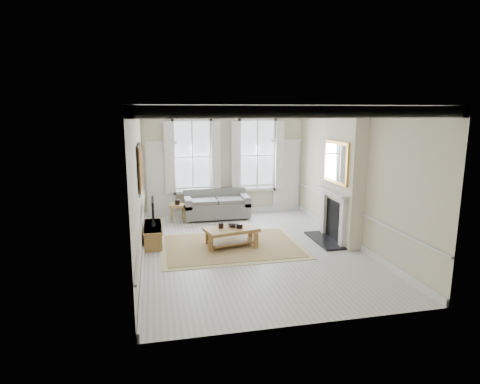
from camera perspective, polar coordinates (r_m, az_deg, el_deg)
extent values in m
plane|color=#B7B5AD|center=(9.88, 1.65, -8.13)|extent=(7.20, 7.20, 0.00)
plane|color=white|center=(9.31, 1.77, 11.99)|extent=(7.20, 7.20, 0.00)
plane|color=beige|center=(12.93, -2.13, 4.29)|extent=(5.20, 0.00, 5.20)
plane|color=beige|center=(9.19, -14.24, 0.99)|extent=(0.00, 7.20, 7.20)
plane|color=beige|center=(10.38, 15.80, 2.08)|extent=(0.00, 7.20, 7.20)
cube|color=silver|center=(12.78, -11.16, 1.50)|extent=(0.90, 0.08, 2.30)
cube|color=silver|center=(13.48, 6.53, 2.16)|extent=(0.90, 0.08, 2.30)
cube|color=#A5761C|center=(9.43, -14.05, 3.41)|extent=(0.05, 1.66, 1.06)
cube|color=beige|center=(10.47, 14.44, 2.24)|extent=(0.35, 1.70, 3.38)
cube|color=black|center=(10.68, 11.94, -6.72)|extent=(0.55, 1.50, 0.05)
cube|color=silver|center=(10.13, 14.37, -4.59)|extent=(0.10, 0.18, 1.15)
cube|color=silver|center=(11.09, 11.85, -3.08)|extent=(0.10, 0.18, 1.15)
cube|color=silver|center=(10.42, 12.98, 0.03)|extent=(0.20, 1.45, 0.06)
cube|color=black|center=(10.63, 13.26, -3.91)|extent=(0.02, 0.92, 1.00)
cube|color=gold|center=(10.33, 13.47, 4.12)|extent=(0.06, 1.26, 1.06)
cube|color=#5F5F5C|center=(12.60, -3.35, -2.45)|extent=(2.00, 0.97, 0.45)
cube|color=#5F5F5C|center=(12.88, -3.64, -0.38)|extent=(2.00, 0.20, 0.44)
cube|color=#5F5F5C|center=(12.43, -7.47, -1.45)|extent=(0.20, 0.97, 0.30)
cube|color=#5F5F5C|center=(12.70, 0.66, -1.08)|extent=(0.20, 0.97, 0.30)
cylinder|color=brown|center=(12.21, -7.17, -4.18)|extent=(0.06, 0.06, 0.08)
cylinder|color=brown|center=(13.17, 0.21, -2.93)|extent=(0.06, 0.06, 0.08)
cube|color=brown|center=(12.29, -8.90, -1.90)|extent=(0.54, 0.54, 0.06)
cube|color=brown|center=(12.18, -9.61, -3.33)|extent=(0.05, 0.05, 0.47)
cube|color=brown|center=(12.20, -8.03, -3.26)|extent=(0.05, 0.05, 0.47)
cube|color=brown|center=(12.51, -9.68, -2.94)|extent=(0.05, 0.05, 0.47)
cube|color=brown|center=(12.53, -8.14, -2.88)|extent=(0.05, 0.05, 0.47)
cube|color=tan|center=(10.07, -1.24, -7.67)|extent=(3.50, 2.60, 0.02)
cube|color=brown|center=(9.94, -1.25, -5.36)|extent=(1.40, 1.01, 0.08)
cube|color=brown|center=(9.68, -4.07, -7.35)|extent=(0.10, 0.10, 0.40)
cube|color=brown|center=(9.88, 2.13, -6.93)|extent=(0.10, 0.10, 0.40)
cube|color=brown|center=(10.19, -4.51, -6.38)|extent=(0.10, 0.10, 0.40)
cube|color=brown|center=(10.38, 1.39, -6.01)|extent=(0.10, 0.10, 0.40)
cylinder|color=black|center=(9.92, -2.73, -4.79)|extent=(0.13, 0.13, 0.13)
cylinder|color=black|center=(9.91, -0.06, -4.84)|extent=(0.16, 0.16, 0.11)
imported|color=black|center=(10.03, -1.08, -4.81)|extent=(0.26, 0.26, 0.06)
cube|color=brown|center=(10.46, -12.25, -5.91)|extent=(0.43, 1.33, 0.47)
cube|color=black|center=(10.39, -12.20, -4.58)|extent=(0.08, 0.30, 0.03)
cube|color=black|center=(10.29, -12.29, -2.49)|extent=(0.05, 0.90, 0.55)
cube|color=black|center=(10.29, -12.13, -2.49)|extent=(0.01, 0.83, 0.50)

